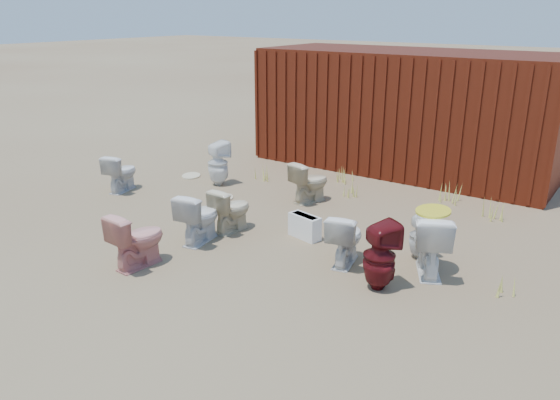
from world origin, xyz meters
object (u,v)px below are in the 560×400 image
Objects in this scene: toilet_back_yellowlid at (430,243)px; toilet_back_beige_left at (231,209)px; toilet_front_c at (199,217)px; toilet_front_pink at (137,239)px; toilet_back_beige_right at (310,182)px; toilet_front_a at (121,173)px; loose_tank at (305,226)px; toilet_front_e at (345,238)px; toilet_back_a at (218,163)px; toilet_front_maroon at (380,256)px; shipping_container at (407,110)px; toilet_back_e at (420,236)px.

toilet_back_beige_left is at bearing -19.87° from toilet_back_yellowlid.
toilet_front_c is 0.91× the size of toilet_back_yellowlid.
toilet_back_beige_right is (0.48, 3.42, -0.02)m from toilet_front_pink.
toilet_front_pink is (2.68, -1.95, 0.03)m from toilet_front_a.
loose_tank is (0.79, -1.40, -0.18)m from toilet_back_beige_right.
toilet_back_yellowlid is (1.00, 0.36, 0.06)m from toilet_front_e.
toilet_front_pink is at bearing 85.89° from toilet_back_beige_left.
toilet_front_a is 5.84m from toilet_back_yellowlid.
toilet_back_yellowlid is (3.06, 0.92, 0.04)m from toilet_front_c.
toilet_front_pink is at bearing 130.64° from toilet_front_a.
toilet_back_a is 1.18× the size of toilet_back_beige_right.
toilet_front_e is at bearing 2.27° from toilet_front_maroon.
toilet_back_a reaches higher than toilet_back_yellowlid.
shipping_container is 7.30× the size of toilet_back_yellowlid.
toilet_front_a is at bearing -16.63° from toilet_front_e.
toilet_front_maroon reaches higher than toilet_front_pink.
toilet_front_pink is 1.50× the size of loose_tank.
toilet_front_e is (-0.67, 0.39, -0.07)m from toilet_front_maroon.
toilet_back_a reaches higher than toilet_back_beige_left.
toilet_front_c is at bearing -127.60° from loose_tank.
shipping_container is at bearing -90.33° from toilet_back_yellowlid.
toilet_back_a is 1.95m from toilet_back_beige_right.
toilet_back_a reaches higher than loose_tank.
toilet_front_a is at bearing -128.40° from shipping_container.
toilet_back_e reaches higher than loose_tank.
toilet_back_beige_left is at bearing -12.72° from toilet_front_e.
toilet_front_e is at bearing 150.24° from toilet_back_beige_right.
shipping_container is 8.06× the size of toilet_front_c.
toilet_front_c is at bearing 82.25° from toilet_back_beige_left.
shipping_container is at bearing -37.30° from toilet_front_maroon.
toilet_back_yellowlid is at bearing 158.02° from toilet_back_e.
toilet_front_maroon is at bearing 39.09° from toilet_back_yellowlid.
toilet_back_e is at bearing -61.35° from toilet_front_maroon.
toilet_front_c is (0.10, 1.04, -0.00)m from toilet_front_pink.
toilet_back_yellowlid is 1.28× the size of toilet_back_e.
toilet_back_yellowlid is (4.62, -1.28, -0.01)m from toilet_back_a.
toilet_front_e is at bearing -139.12° from toilet_front_pink.
shipping_container is 8.38× the size of toilet_back_beige_right.
shipping_container is 8.46× the size of toilet_front_e.
toilet_front_e is at bearing -12.21° from loose_tank.
toilet_front_c is 0.88× the size of toilet_front_maroon.
toilet_back_yellowlid is at bearing -63.65° from shipping_container.
toilet_back_beige_right is 0.87× the size of toilet_back_yellowlid.
toilet_back_a is at bearing -42.17° from toilet_back_yellowlid.
toilet_front_pink is (-0.92, -6.49, -0.82)m from shipping_container.
toilet_front_c is at bearing 2.83° from toilet_front_e.
toilet_front_c is (2.79, -0.91, 0.03)m from toilet_front_a.
toilet_back_a is (-1.57, 2.20, 0.05)m from toilet_front_c.
toilet_back_a is at bearing 168.34° from loose_tank.
toilet_front_a is at bearing 35.93° from toilet_back_e.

